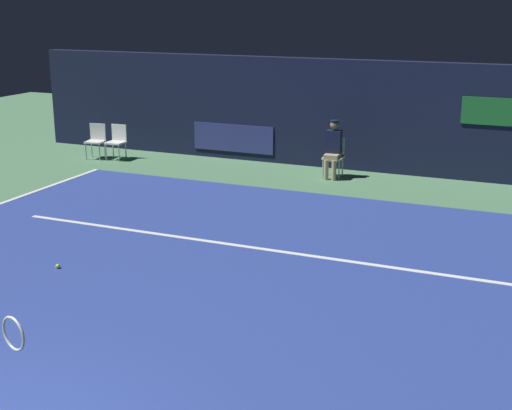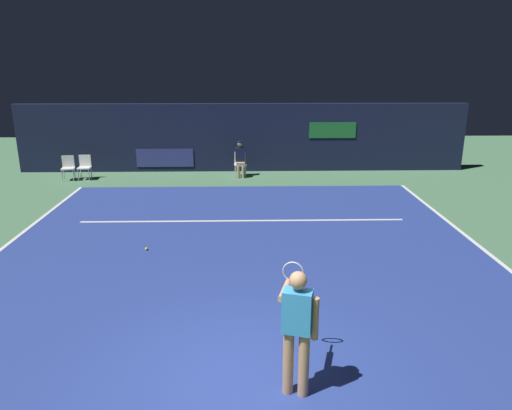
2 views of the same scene
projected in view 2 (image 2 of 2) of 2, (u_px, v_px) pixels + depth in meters
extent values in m
plane|color=#4C7A56|center=(242.00, 249.00, 10.96)|extent=(34.10, 34.10, 0.00)
cube|color=navy|center=(242.00, 249.00, 10.96)|extent=(11.15, 11.36, 0.01)
cube|color=white|center=(480.00, 246.00, 11.08)|extent=(0.10, 11.36, 0.01)
cube|color=white|center=(243.00, 221.00, 12.86)|extent=(8.70, 0.10, 0.01)
cube|color=#141933|center=(243.00, 138.00, 18.47)|extent=(17.27, 0.30, 2.60)
cube|color=navy|center=(165.00, 158.00, 18.46)|extent=(2.20, 0.04, 0.70)
cube|color=#1E6B2D|center=(333.00, 130.00, 18.31)|extent=(1.80, 0.04, 0.60)
cylinder|color=tan|center=(304.00, 364.00, 6.04)|extent=(0.14, 0.14, 0.92)
cylinder|color=tan|center=(288.00, 362.00, 6.09)|extent=(0.14, 0.14, 0.92)
cube|color=#338CD1|center=(297.00, 311.00, 5.85)|extent=(0.41, 0.31, 0.56)
sphere|color=tan|center=(298.00, 280.00, 5.73)|extent=(0.22, 0.22, 0.22)
cylinder|color=tan|center=(285.00, 291.00, 6.06)|extent=(0.22, 0.51, 0.09)
cylinder|color=tan|center=(315.00, 319.00, 5.84)|extent=(0.09, 0.09, 0.56)
cylinder|color=black|center=(289.00, 280.00, 6.34)|extent=(0.11, 0.30, 0.03)
torus|color=#B2B2B7|center=(293.00, 272.00, 6.60)|extent=(0.30, 0.11, 0.30)
cube|color=white|center=(240.00, 164.00, 17.72)|extent=(0.46, 0.43, 0.04)
cube|color=white|center=(240.00, 157.00, 17.84)|extent=(0.42, 0.06, 0.42)
cylinder|color=#B2B2B7|center=(236.00, 172.00, 17.61)|extent=(0.03, 0.03, 0.46)
cylinder|color=#B2B2B7|center=(246.00, 171.00, 17.64)|extent=(0.03, 0.03, 0.46)
cylinder|color=#B2B2B7|center=(235.00, 170.00, 17.93)|extent=(0.03, 0.03, 0.46)
cylinder|color=#B2B2B7|center=(245.00, 169.00, 17.96)|extent=(0.03, 0.03, 0.46)
cube|color=tan|center=(240.00, 164.00, 17.63)|extent=(0.34, 0.42, 0.14)
cylinder|color=tan|center=(238.00, 172.00, 17.53)|extent=(0.11, 0.11, 0.46)
cylinder|color=tan|center=(243.00, 172.00, 17.54)|extent=(0.11, 0.11, 0.46)
cube|color=#141933|center=(240.00, 154.00, 17.65)|extent=(0.35, 0.24, 0.52)
sphere|color=#8C6647|center=(240.00, 144.00, 17.54)|extent=(0.20, 0.20, 0.20)
cylinder|color=#141933|center=(240.00, 142.00, 17.51)|extent=(0.19, 0.19, 0.04)
cube|color=white|center=(68.00, 169.00, 17.14)|extent=(0.51, 0.47, 0.04)
cube|color=white|center=(68.00, 161.00, 17.26)|extent=(0.42, 0.11, 0.42)
cylinder|color=#B2B2B7|center=(62.00, 176.00, 17.01)|extent=(0.03, 0.03, 0.44)
cylinder|color=#B2B2B7|center=(73.00, 175.00, 17.08)|extent=(0.03, 0.03, 0.44)
cylinder|color=#B2B2B7|center=(64.00, 174.00, 17.32)|extent=(0.03, 0.03, 0.44)
cylinder|color=#B2B2B7|center=(75.00, 173.00, 17.40)|extent=(0.03, 0.03, 0.44)
cube|color=white|center=(84.00, 168.00, 17.25)|extent=(0.46, 0.42, 0.04)
cube|color=white|center=(85.00, 160.00, 17.38)|extent=(0.42, 0.05, 0.42)
cylinder|color=#B2B2B7|center=(78.00, 175.00, 17.14)|extent=(0.03, 0.03, 0.44)
cylinder|color=#B2B2B7|center=(89.00, 175.00, 17.17)|extent=(0.03, 0.03, 0.44)
cylinder|color=#B2B2B7|center=(81.00, 173.00, 17.47)|extent=(0.03, 0.03, 0.44)
cylinder|color=#B2B2B7|center=(91.00, 173.00, 17.49)|extent=(0.03, 0.03, 0.44)
sphere|color=#CCE033|center=(146.00, 249.00, 10.86)|extent=(0.07, 0.07, 0.07)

